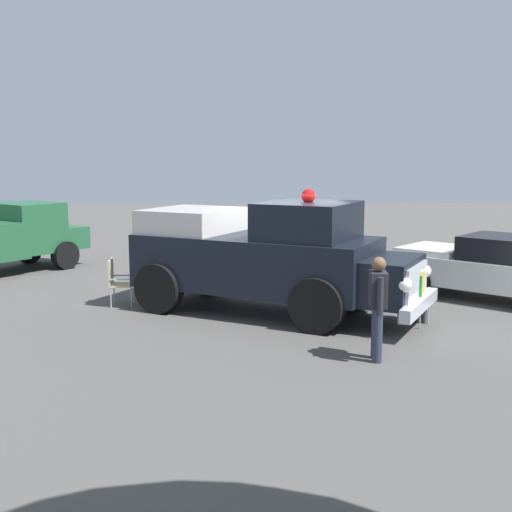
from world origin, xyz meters
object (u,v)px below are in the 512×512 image
at_px(traffic_cone, 189,278).
at_px(spectator_standing, 378,301).
at_px(lawn_chair_near_truck, 412,296).
at_px(spectator_seated, 414,289).
at_px(vintage_fire_truck, 266,256).
at_px(parked_pickup, 0,238).
at_px(classic_hot_rod, 494,267).
at_px(lawn_chair_by_car, 117,279).

bearing_deg(traffic_cone, spectator_standing, -150.46).
relative_size(lawn_chair_near_truck, spectator_seated, 0.79).
bearing_deg(spectator_seated, lawn_chair_near_truck, 140.97).
relative_size(vintage_fire_truck, lawn_chair_near_truck, 6.11).
height_order(spectator_standing, traffic_cone, spectator_standing).
xyz_separation_m(parked_pickup, lawn_chair_near_truck, (-6.30, -9.67, -0.40)).
height_order(parked_pickup, traffic_cone, parked_pickup).
relative_size(classic_hot_rod, spectator_standing, 2.64).
bearing_deg(vintage_fire_truck, lawn_chair_by_car, 74.81).
bearing_deg(vintage_fire_truck, traffic_cone, 35.63).
bearing_deg(classic_hot_rod, parked_pickup, 71.49).
relative_size(parked_pickup, spectator_seated, 3.75).
distance_m(spectator_standing, traffic_cone, 6.53).
bearing_deg(vintage_fire_truck, spectator_standing, -155.32).
relative_size(vintage_fire_truck, classic_hot_rod, 1.41).
bearing_deg(lawn_chair_by_car, classic_hot_rod, -89.25).
xyz_separation_m(vintage_fire_truck, traffic_cone, (2.35, 1.69, -0.89)).
relative_size(vintage_fire_truck, lawn_chair_by_car, 6.11).
bearing_deg(vintage_fire_truck, lawn_chair_near_truck, -114.79).
distance_m(spectator_seated, traffic_cone, 5.67).
relative_size(lawn_chair_by_car, spectator_seated, 0.79).
height_order(spectator_seated, traffic_cone, spectator_seated).
xyz_separation_m(spectator_standing, traffic_cone, (5.65, 3.20, -0.66)).
xyz_separation_m(vintage_fire_truck, spectator_seated, (-1.14, -2.77, -0.50)).
bearing_deg(parked_pickup, vintage_fire_truck, -125.96).
bearing_deg(vintage_fire_truck, classic_hot_rod, -79.42).
height_order(parked_pickup, lawn_chair_by_car, parked_pickup).
height_order(classic_hot_rod, traffic_cone, classic_hot_rod).
bearing_deg(lawn_chair_by_car, parked_pickup, 42.09).
distance_m(lawn_chair_near_truck, spectator_seated, 0.17).
distance_m(vintage_fire_truck, classic_hot_rod, 5.34).
xyz_separation_m(classic_hot_rod, spectator_standing, (-4.28, 3.71, 0.22)).
distance_m(classic_hot_rod, traffic_cone, 7.06).
bearing_deg(spectator_standing, vintage_fire_truck, 24.68).
bearing_deg(parked_pickup, lawn_chair_by_car, -137.91).
xyz_separation_m(classic_hot_rod, traffic_cone, (1.38, 6.91, -0.44)).
distance_m(parked_pickup, traffic_cone, 5.99).
bearing_deg(lawn_chair_near_truck, vintage_fire_truck, 65.21).
bearing_deg(classic_hot_rod, lawn_chair_by_car, 90.75).
bearing_deg(spectator_seated, classic_hot_rod, -49.28).
height_order(parked_pickup, lawn_chair_near_truck, parked_pickup).
bearing_deg(lawn_chair_by_car, spectator_standing, -131.53).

